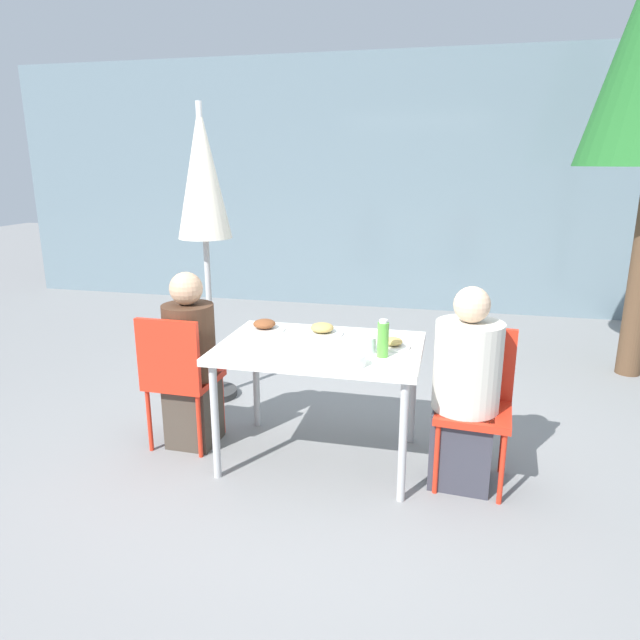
# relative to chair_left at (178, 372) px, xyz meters

# --- Properties ---
(ground_plane) EXTENTS (24.00, 24.00, 0.00)m
(ground_plane) POSITION_rel_chair_left_xyz_m (0.89, 0.06, -0.51)
(ground_plane) COLOR gray
(building_facade) EXTENTS (10.00, 0.20, 3.00)m
(building_facade) POSITION_rel_chair_left_xyz_m (0.89, 4.06, 0.99)
(building_facade) COLOR slate
(building_facade) RESTS_ON ground
(dining_table) EXTENTS (1.17, 0.81, 0.73)m
(dining_table) POSITION_rel_chair_left_xyz_m (0.89, 0.06, 0.16)
(dining_table) COLOR white
(dining_table) RESTS_ON ground
(chair_left) EXTENTS (0.41, 0.41, 0.87)m
(chair_left) POSITION_rel_chair_left_xyz_m (0.00, 0.00, 0.00)
(chair_left) COLOR red
(chair_left) RESTS_ON ground
(person_left) EXTENTS (0.32, 0.32, 1.12)m
(person_left) POSITION_rel_chair_left_xyz_m (0.05, 0.08, 0.02)
(person_left) COLOR #473D33
(person_left) RESTS_ON ground
(chair_right) EXTENTS (0.43, 0.43, 0.87)m
(chair_right) POSITION_rel_chair_left_xyz_m (1.78, 0.07, 0.00)
(chair_right) COLOR red
(chair_right) RESTS_ON ground
(person_right) EXTENTS (0.36, 0.36, 1.14)m
(person_right) POSITION_rel_chair_left_xyz_m (1.73, -0.01, 0.02)
(person_right) COLOR #383842
(person_right) RESTS_ON ground
(closed_umbrella) EXTENTS (0.39, 0.39, 2.17)m
(closed_umbrella) POSITION_rel_chair_left_xyz_m (-0.14, 0.82, 1.10)
(closed_umbrella) COLOR #333333
(closed_umbrella) RESTS_ON ground
(plate_0) EXTENTS (0.20, 0.20, 0.06)m
(plate_0) POSITION_rel_chair_left_xyz_m (1.31, 0.11, 0.24)
(plate_0) COLOR white
(plate_0) RESTS_ON dining_table
(plate_1) EXTENTS (0.26, 0.26, 0.07)m
(plate_1) POSITION_rel_chair_left_xyz_m (0.48, 0.27, 0.25)
(plate_1) COLOR white
(plate_1) RESTS_ON dining_table
(plate_2) EXTENTS (0.26, 0.26, 0.07)m
(plate_2) POSITION_rel_chair_left_xyz_m (0.85, 0.27, 0.25)
(plate_2) COLOR white
(plate_2) RESTS_ON dining_table
(bottle) EXTENTS (0.06, 0.06, 0.21)m
(bottle) POSITION_rel_chair_left_xyz_m (1.27, -0.06, 0.32)
(bottle) COLOR #51A338
(bottle) RESTS_ON dining_table
(drinking_cup) EXTENTS (0.08, 0.08, 0.09)m
(drinking_cup) POSITION_rel_chair_left_xyz_m (1.19, -0.01, 0.27)
(drinking_cup) COLOR silver
(drinking_cup) RESTS_ON dining_table
(salad_bowl) EXTENTS (0.16, 0.16, 0.06)m
(salad_bowl) POSITION_rel_chair_left_xyz_m (1.13, -0.24, 0.25)
(salad_bowl) COLOR white
(salad_bowl) RESTS_ON dining_table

